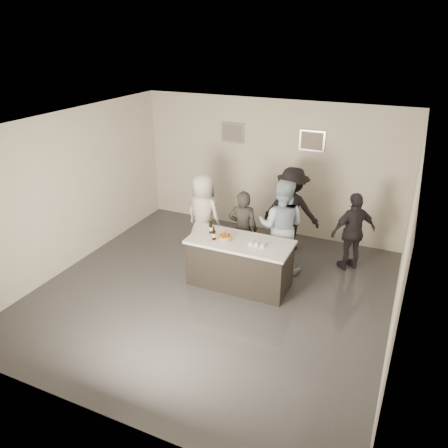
{
  "coord_description": "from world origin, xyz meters",
  "views": [
    {
      "loc": [
        2.91,
        -5.96,
        4.35
      ],
      "look_at": [
        0.0,
        0.5,
        1.15
      ],
      "focal_mm": 35.0,
      "sensor_mm": 36.0,
      "label": 1
    }
  ],
  "objects_px": {
    "person_main_blue": "(281,226)",
    "person_main_black": "(243,229)",
    "person_guest_right": "(353,232)",
    "bar_counter": "(240,263)",
    "person_guest_left": "(203,214)",
    "cake": "(225,238)",
    "beer_bottle_b": "(214,233)",
    "person_guest_back": "(291,210)",
    "beer_bottle_a": "(211,226)"
  },
  "relations": [
    {
      "from": "bar_counter",
      "to": "person_guest_right",
      "type": "xyz_separation_m",
      "value": [
        1.74,
        1.46,
        0.33
      ]
    },
    {
      "from": "person_main_blue",
      "to": "person_guest_left",
      "type": "relative_size",
      "value": 1.08
    },
    {
      "from": "cake",
      "to": "person_main_blue",
      "type": "bearing_deg",
      "value": 51.62
    },
    {
      "from": "person_guest_left",
      "to": "person_guest_right",
      "type": "xyz_separation_m",
      "value": [
        2.93,
        0.56,
        -0.07
      ]
    },
    {
      "from": "person_main_black",
      "to": "person_guest_right",
      "type": "distance_m",
      "value": 2.12
    },
    {
      "from": "beer_bottle_a",
      "to": "person_main_blue",
      "type": "distance_m",
      "value": 1.35
    },
    {
      "from": "person_guest_right",
      "to": "person_guest_back",
      "type": "height_order",
      "value": "person_guest_back"
    },
    {
      "from": "beer_bottle_b",
      "to": "person_main_blue",
      "type": "distance_m",
      "value": 1.37
    },
    {
      "from": "cake",
      "to": "person_guest_left",
      "type": "relative_size",
      "value": 0.14
    },
    {
      "from": "beer_bottle_a",
      "to": "person_guest_right",
      "type": "xyz_separation_m",
      "value": [
        2.36,
        1.38,
        -0.25
      ]
    },
    {
      "from": "bar_counter",
      "to": "person_main_black",
      "type": "relative_size",
      "value": 1.19
    },
    {
      "from": "person_guest_right",
      "to": "bar_counter",
      "type": "bearing_deg",
      "value": -0.1
    },
    {
      "from": "person_main_black",
      "to": "person_main_blue",
      "type": "bearing_deg",
      "value": 178.83
    },
    {
      "from": "beer_bottle_a",
      "to": "person_guest_back",
      "type": "bearing_deg",
      "value": 58.22
    },
    {
      "from": "bar_counter",
      "to": "person_guest_left",
      "type": "bearing_deg",
      "value": 142.68
    },
    {
      "from": "cake",
      "to": "person_guest_left",
      "type": "xyz_separation_m",
      "value": [
        -0.93,
        0.99,
        -0.09
      ]
    },
    {
      "from": "person_main_black",
      "to": "person_main_blue",
      "type": "xyz_separation_m",
      "value": [
        0.72,
        0.14,
        0.14
      ]
    },
    {
      "from": "person_main_blue",
      "to": "bar_counter",
      "type": "bearing_deg",
      "value": 53.61
    },
    {
      "from": "bar_counter",
      "to": "person_main_blue",
      "type": "bearing_deg",
      "value": 60.15
    },
    {
      "from": "beer_bottle_b",
      "to": "person_guest_right",
      "type": "height_order",
      "value": "person_guest_right"
    },
    {
      "from": "person_guest_right",
      "to": "cake",
      "type": "bearing_deg",
      "value": -2.34
    },
    {
      "from": "cake",
      "to": "person_guest_back",
      "type": "bearing_deg",
      "value": 69.84
    },
    {
      "from": "beer_bottle_b",
      "to": "person_guest_back",
      "type": "distance_m",
      "value": 2.1
    },
    {
      "from": "person_main_black",
      "to": "person_guest_back",
      "type": "xyz_separation_m",
      "value": [
        0.66,
        1.05,
        0.12
      ]
    },
    {
      "from": "cake",
      "to": "person_main_black",
      "type": "distance_m",
      "value": 0.81
    },
    {
      "from": "person_main_black",
      "to": "cake",
      "type": "bearing_deg",
      "value": 76.92
    },
    {
      "from": "person_main_blue",
      "to": "cake",
      "type": "bearing_deg",
      "value": 45.08
    },
    {
      "from": "cake",
      "to": "person_guest_right",
      "type": "xyz_separation_m",
      "value": [
        1.99,
        1.55,
        -0.15
      ]
    },
    {
      "from": "bar_counter",
      "to": "person_guest_left",
      "type": "distance_m",
      "value": 1.54
    },
    {
      "from": "beer_bottle_a",
      "to": "person_guest_left",
      "type": "distance_m",
      "value": 1.02
    },
    {
      "from": "beer_bottle_b",
      "to": "person_guest_right",
      "type": "bearing_deg",
      "value": 36.24
    },
    {
      "from": "bar_counter",
      "to": "person_guest_left",
      "type": "height_order",
      "value": "person_guest_left"
    },
    {
      "from": "person_guest_right",
      "to": "beer_bottle_b",
      "type": "bearing_deg",
      "value": -3.87
    },
    {
      "from": "beer_bottle_b",
      "to": "person_main_black",
      "type": "height_order",
      "value": "person_main_black"
    },
    {
      "from": "person_main_blue",
      "to": "person_guest_right",
      "type": "xyz_separation_m",
      "value": [
        1.25,
        0.61,
        -0.14
      ]
    },
    {
      "from": "person_guest_left",
      "to": "person_guest_right",
      "type": "height_order",
      "value": "person_guest_left"
    },
    {
      "from": "bar_counter",
      "to": "person_main_black",
      "type": "height_order",
      "value": "person_main_black"
    },
    {
      "from": "bar_counter",
      "to": "cake",
      "type": "relative_size",
      "value": 7.87
    },
    {
      "from": "person_main_blue",
      "to": "person_main_black",
      "type": "bearing_deg",
      "value": 4.18
    },
    {
      "from": "beer_bottle_b",
      "to": "person_guest_back",
      "type": "height_order",
      "value": "person_guest_back"
    },
    {
      "from": "beer_bottle_b",
      "to": "person_main_black",
      "type": "bearing_deg",
      "value": 76.19
    },
    {
      "from": "bar_counter",
      "to": "beer_bottle_b",
      "type": "height_order",
      "value": "beer_bottle_b"
    },
    {
      "from": "person_main_black",
      "to": "person_guest_right",
      "type": "xyz_separation_m",
      "value": [
        1.98,
        0.75,
        0.0
      ]
    },
    {
      "from": "beer_bottle_b",
      "to": "person_guest_right",
      "type": "distance_m",
      "value": 2.72
    },
    {
      "from": "bar_counter",
      "to": "beer_bottle_b",
      "type": "distance_m",
      "value": 0.74
    },
    {
      "from": "bar_counter",
      "to": "beer_bottle_b",
      "type": "relative_size",
      "value": 7.15
    },
    {
      "from": "beer_bottle_b",
      "to": "person_guest_left",
      "type": "height_order",
      "value": "person_guest_left"
    },
    {
      "from": "person_main_black",
      "to": "person_guest_left",
      "type": "bearing_deg",
      "value": -23.11
    },
    {
      "from": "person_guest_right",
      "to": "person_main_blue",
      "type": "bearing_deg",
      "value": -14.13
    },
    {
      "from": "beer_bottle_a",
      "to": "person_main_blue",
      "type": "xyz_separation_m",
      "value": [
        1.1,
        0.77,
        -0.11
      ]
    }
  ]
}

